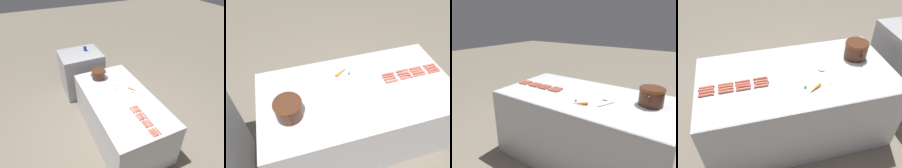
# 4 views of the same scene
# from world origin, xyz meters

# --- Properties ---
(ground_plane) EXTENTS (20.00, 20.00, 0.00)m
(ground_plane) POSITION_xyz_m (0.00, 0.00, 0.00)
(ground_plane) COLOR #756B5B
(griddle_counter) EXTENTS (1.04, 1.97, 0.84)m
(griddle_counter) POSITION_xyz_m (0.00, 0.00, 0.42)
(griddle_counter) COLOR #BCBCC1
(griddle_counter) RESTS_ON ground_plane
(back_cabinet) EXTENTS (0.89, 0.76, 0.98)m
(back_cabinet) POSITION_xyz_m (-0.19, 1.60, 0.49)
(back_cabinet) COLOR #A0A0A4
(back_cabinet) RESTS_ON ground_plane
(hot_dog_0) EXTENTS (0.03, 0.14, 0.02)m
(hot_dog_0) POSITION_xyz_m (0.01, -0.87, 0.85)
(hot_dog_0) COLOR #CC5C4B
(hot_dog_0) RESTS_ON griddle_counter
(hot_dog_1) EXTENTS (0.03, 0.14, 0.02)m
(hot_dog_1) POSITION_xyz_m (0.01, -0.70, 0.85)
(hot_dog_1) COLOR #C86451
(hot_dog_1) RESTS_ON griddle_counter
(hot_dog_2) EXTENTS (0.03, 0.14, 0.02)m
(hot_dog_2) POSITION_xyz_m (0.01, -0.54, 0.85)
(hot_dog_2) COLOR #C45F51
(hot_dog_2) RESTS_ON griddle_counter
(hot_dog_3) EXTENTS (0.03, 0.14, 0.02)m
(hot_dog_3) POSITION_xyz_m (0.00, -0.37, 0.85)
(hot_dog_3) COLOR #CB6249
(hot_dog_3) RESTS_ON griddle_counter
(hot_dog_4) EXTENTS (0.03, 0.14, 0.02)m
(hot_dog_4) POSITION_xyz_m (0.04, -0.87, 0.85)
(hot_dog_4) COLOR #C86647
(hot_dog_4) RESTS_ON griddle_counter
(hot_dog_5) EXTENTS (0.02, 0.14, 0.02)m
(hot_dog_5) POSITION_xyz_m (0.04, -0.70, 0.85)
(hot_dog_5) COLOR #C2644A
(hot_dog_5) RESTS_ON griddle_counter
(hot_dog_6) EXTENTS (0.03, 0.14, 0.02)m
(hot_dog_6) POSITION_xyz_m (0.04, -0.54, 0.85)
(hot_dog_6) COLOR #C7614B
(hot_dog_6) RESTS_ON griddle_counter
(hot_dog_7) EXTENTS (0.03, 0.14, 0.02)m
(hot_dog_7) POSITION_xyz_m (0.04, -0.37, 0.85)
(hot_dog_7) COLOR #C3684C
(hot_dog_7) RESTS_ON griddle_counter
(hot_dog_8) EXTENTS (0.03, 0.14, 0.02)m
(hot_dog_8) POSITION_xyz_m (0.08, -0.87, 0.85)
(hot_dog_8) COLOR #C6604E
(hot_dog_8) RESTS_ON griddle_counter
(hot_dog_9) EXTENTS (0.03, 0.14, 0.02)m
(hot_dog_9) POSITION_xyz_m (0.08, -0.70, 0.85)
(hot_dog_9) COLOR #C9674F
(hot_dog_9) RESTS_ON griddle_counter
(hot_dog_10) EXTENTS (0.03, 0.14, 0.02)m
(hot_dog_10) POSITION_xyz_m (0.08, -0.53, 0.85)
(hot_dog_10) COLOR #C0594B
(hot_dog_10) RESTS_ON griddle_counter
(hot_dog_11) EXTENTS (0.03, 0.14, 0.02)m
(hot_dog_11) POSITION_xyz_m (0.08, -0.36, 0.85)
(hot_dog_11) COLOR #C15951
(hot_dog_11) RESTS_ON griddle_counter
(hot_dog_12) EXTENTS (0.03, 0.14, 0.02)m
(hot_dog_12) POSITION_xyz_m (0.11, -0.87, 0.85)
(hot_dog_12) COLOR #CE654F
(hot_dog_12) RESTS_ON griddle_counter
(hot_dog_13) EXTENTS (0.03, 0.14, 0.02)m
(hot_dog_13) POSITION_xyz_m (0.11, -0.70, 0.85)
(hot_dog_13) COLOR #CA644F
(hot_dog_13) RESTS_ON griddle_counter
(hot_dog_14) EXTENTS (0.02, 0.14, 0.02)m
(hot_dog_14) POSITION_xyz_m (0.12, -0.54, 0.85)
(hot_dog_14) COLOR #BF6551
(hot_dog_14) RESTS_ON griddle_counter
(hot_dog_15) EXTENTS (0.03, 0.14, 0.02)m
(hot_dog_15) POSITION_xyz_m (0.11, -0.38, 0.85)
(hot_dog_15) COLOR #C06751
(hot_dog_15) RESTS_ON griddle_counter
(bean_pot) EXTENTS (0.31, 0.25, 0.18)m
(bean_pot) POSITION_xyz_m (-0.12, 0.69, 0.94)
(bean_pot) COLOR #472616
(bean_pot) RESTS_ON griddle_counter
(serving_spoon) EXTENTS (0.26, 0.15, 0.02)m
(serving_spoon) POSITION_xyz_m (0.05, 0.27, 0.85)
(serving_spoon) COLOR #B7B7BC
(serving_spoon) RESTS_ON griddle_counter
(carrot) EXTENTS (0.12, 0.16, 0.03)m
(carrot) POSITION_xyz_m (0.27, 0.09, 0.85)
(carrot) COLOR orange
(carrot) RESTS_ON griddle_counter
(soda_can) EXTENTS (0.07, 0.07, 0.12)m
(soda_can) POSITION_xyz_m (-0.05, 1.67, 1.04)
(soda_can) COLOR #1938B2
(soda_can) RESTS_ON back_cabinet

